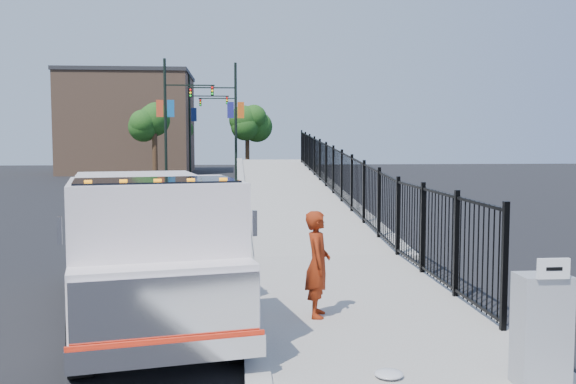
{
  "coord_description": "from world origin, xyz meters",
  "views": [
    {
      "loc": [
        -0.24,
        -10.67,
        2.85
      ],
      "look_at": [
        0.8,
        2.0,
        1.79
      ],
      "focal_mm": 40.0,
      "sensor_mm": 36.0,
      "label": 1
    }
  ],
  "objects": [
    {
      "name": "worker",
      "position": [
        1.0,
        -1.06,
        0.94
      ],
      "size": [
        0.47,
        0.64,
        1.63
      ],
      "primitive_type": "imported",
      "rotation": [
        0.0,
        0.0,
        1.44
      ],
      "color": "maroon",
      "rests_on": "sidewalk"
    },
    {
      "name": "sidewalk",
      "position": [
        1.93,
        -2.0,
        0.06
      ],
      "size": [
        3.55,
        12.0,
        0.12
      ],
      "primitive_type": "cube",
      "color": "#9E998E",
      "rests_on": "ground"
    },
    {
      "name": "iron_fence",
      "position": [
        3.55,
        12.0,
        0.9
      ],
      "size": [
        0.1,
        28.0,
        1.8
      ],
      "primitive_type": "cube",
      "color": "black",
      "rests_on": "ground"
    },
    {
      "name": "light_pole_1",
      "position": [
        -0.51,
        33.54,
        4.36
      ],
      "size": [
        3.78,
        0.22,
        8.0
      ],
      "color": "black",
      "rests_on": "ground"
    },
    {
      "name": "utility_cabinet",
      "position": [
        3.1,
        -4.03,
        0.75
      ],
      "size": [
        0.55,
        0.4,
        1.25
      ],
      "primitive_type": "cube",
      "color": "gray",
      "rests_on": "sidewalk"
    },
    {
      "name": "arrow_sign",
      "position": [
        3.1,
        -4.25,
        1.48
      ],
      "size": [
        0.35,
        0.04,
        0.22
      ],
      "primitive_type": "cube",
      "color": "white",
      "rests_on": "utility_cabinet"
    },
    {
      "name": "tree_0",
      "position": [
        -5.78,
        34.23,
        3.92
      ],
      "size": [
        2.3,
        2.3,
        5.15
      ],
      "color": "#382314",
      "rests_on": "ground"
    },
    {
      "name": "light_pole_2",
      "position": [
        -3.63,
        42.15,
        4.36
      ],
      "size": [
        3.77,
        0.22,
        8.0
      ],
      "color": "black",
      "rests_on": "ground"
    },
    {
      "name": "debris",
      "position": [
        1.49,
        -3.65,
        0.16
      ],
      "size": [
        0.34,
        0.34,
        0.08
      ],
      "primitive_type": "ellipsoid",
      "color": "silver",
      "rests_on": "sidewalk"
    },
    {
      "name": "light_pole_0",
      "position": [
        -4.45,
        31.59,
        4.36
      ],
      "size": [
        3.77,
        0.22,
        8.0
      ],
      "color": "black",
      "rests_on": "ground"
    },
    {
      "name": "curb",
      "position": [
        0.0,
        -2.0,
        0.08
      ],
      "size": [
        0.3,
        12.0,
        0.16
      ],
      "primitive_type": "cube",
      "color": "#ADAAA3",
      "rests_on": "ground"
    },
    {
      "name": "tree_2",
      "position": [
        -5.48,
        46.18,
        3.96
      ],
      "size": [
        2.93,
        2.93,
        5.47
      ],
      "color": "#382314",
      "rests_on": "ground"
    },
    {
      "name": "light_pole_3",
      "position": [
        -0.48,
        45.21,
        4.36
      ],
      "size": [
        3.78,
        0.22,
        8.0
      ],
      "color": "black",
      "rests_on": "ground"
    },
    {
      "name": "truck",
      "position": [
        -1.67,
        -0.5,
        1.32
      ],
      "size": [
        3.56,
        7.18,
        2.36
      ],
      "rotation": [
        0.0,
        0.0,
        0.21
      ],
      "color": "black",
      "rests_on": "ground"
    },
    {
      "name": "ground",
      "position": [
        0.0,
        0.0,
        0.0
      ],
      "size": [
        120.0,
        120.0,
        0.0
      ],
      "primitive_type": "plane",
      "color": "black",
      "rests_on": "ground"
    },
    {
      "name": "ramp",
      "position": [
        2.12,
        16.0,
        0.0
      ],
      "size": [
        3.95,
        24.06,
        3.19
      ],
      "primitive_type": "cube",
      "rotation": [
        0.06,
        0.0,
        0.0
      ],
      "color": "#9E998E",
      "rests_on": "ground"
    },
    {
      "name": "tree_1",
      "position": [
        0.72,
        41.23,
        3.92
      ],
      "size": [
        2.32,
        2.32,
        5.16
      ],
      "color": "#382314",
      "rests_on": "ground"
    },
    {
      "name": "building",
      "position": [
        -9.0,
        44.0,
        4.0
      ],
      "size": [
        10.0,
        10.0,
        8.0
      ],
      "primitive_type": "cube",
      "color": "#8C664C",
      "rests_on": "ground"
    }
  ]
}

